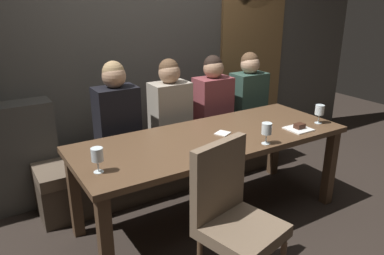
% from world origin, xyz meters
% --- Properties ---
extents(ground, '(9.00, 9.00, 0.00)m').
position_xyz_m(ground, '(0.00, 0.00, 0.00)').
color(ground, black).
extents(back_wall_tiled, '(6.00, 0.12, 3.00)m').
position_xyz_m(back_wall_tiled, '(0.00, 1.22, 1.50)').
color(back_wall_tiled, '#4C4944').
rests_on(back_wall_tiled, ground).
extents(arched_door, '(0.90, 0.05, 2.55)m').
position_xyz_m(arched_door, '(1.35, 1.15, 1.36)').
color(arched_door, olive).
rests_on(arched_door, ground).
extents(dining_table, '(2.20, 0.84, 0.74)m').
position_xyz_m(dining_table, '(0.00, 0.00, 0.65)').
color(dining_table, '#493422').
rests_on(dining_table, ground).
extents(banquette_bench, '(2.50, 0.44, 0.45)m').
position_xyz_m(banquette_bench, '(0.00, 0.70, 0.23)').
color(banquette_bench, '#40352A').
rests_on(banquette_bench, ground).
extents(chair_near_side, '(0.53, 0.53, 0.98)m').
position_xyz_m(chair_near_side, '(-0.35, -0.72, 0.56)').
color(chair_near_side, brown).
rests_on(chair_near_side, ground).
extents(diner_redhead, '(0.36, 0.24, 0.83)m').
position_xyz_m(diner_redhead, '(-0.53, 0.67, 0.85)').
color(diner_redhead, black).
rests_on(diner_redhead, banquette_bench).
extents(diner_bearded, '(0.36, 0.24, 0.80)m').
position_xyz_m(diner_bearded, '(-0.00, 0.70, 0.83)').
color(diner_bearded, '#9E9384').
rests_on(diner_bearded, banquette_bench).
extents(diner_far_end, '(0.36, 0.24, 0.80)m').
position_xyz_m(diner_far_end, '(0.49, 0.71, 0.83)').
color(diner_far_end, brown).
rests_on(diner_far_end, banquette_bench).
extents(diner_near_end, '(0.36, 0.24, 0.79)m').
position_xyz_m(diner_near_end, '(0.97, 0.73, 0.82)').
color(diner_near_end, '#2D473D').
rests_on(diner_near_end, banquette_bench).
extents(wine_glass_end_left, '(0.08, 0.08, 0.16)m').
position_xyz_m(wine_glass_end_left, '(-0.97, -0.15, 0.85)').
color(wine_glass_end_left, silver).
rests_on(wine_glass_end_left, dining_table).
extents(wine_glass_center_front, '(0.08, 0.08, 0.16)m').
position_xyz_m(wine_glass_center_front, '(0.96, -0.22, 0.86)').
color(wine_glass_center_front, silver).
rests_on(wine_glass_center_front, dining_table).
extents(wine_glass_far_right, '(0.08, 0.08, 0.16)m').
position_xyz_m(wine_glass_far_right, '(0.25, -0.34, 0.85)').
color(wine_glass_far_right, silver).
rests_on(wine_glass_far_right, dining_table).
extents(dessert_plate, '(0.19, 0.19, 0.05)m').
position_xyz_m(dessert_plate, '(0.70, -0.25, 0.75)').
color(dessert_plate, white).
rests_on(dessert_plate, dining_table).
extents(folded_napkin, '(0.14, 0.14, 0.01)m').
position_xyz_m(folded_napkin, '(0.10, 0.00, 0.74)').
color(folded_napkin, silver).
rests_on(folded_napkin, dining_table).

